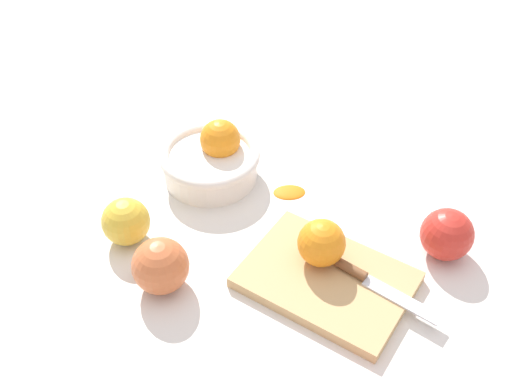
{
  "coord_description": "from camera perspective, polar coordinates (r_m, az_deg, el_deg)",
  "views": [
    {
      "loc": [
        0.22,
        -0.53,
        0.67
      ],
      "look_at": [
        -0.06,
        0.11,
        0.04
      ],
      "focal_mm": 43.33,
      "sensor_mm": 36.0,
      "label": 1
    }
  ],
  "objects": [
    {
      "name": "bowl",
      "position": [
        1.01,
        -4.11,
        3.06
      ],
      "size": [
        0.16,
        0.16,
        0.09
      ],
      "color": "white",
      "rests_on": "ground_plane"
    },
    {
      "name": "citrus_peel",
      "position": [
        0.99,
        3.11,
        0.11
      ],
      "size": [
        0.06,
        0.06,
        0.01
      ],
      "primitive_type": "ellipsoid",
      "rotation": [
        0.0,
        0.0,
        0.5
      ],
      "color": "orange",
      "rests_on": "ground_plane"
    },
    {
      "name": "apple_front_left",
      "position": [
        0.85,
        -8.81,
        -6.76
      ],
      "size": [
        0.08,
        0.08,
        0.08
      ],
      "primitive_type": "sphere",
      "color": "#CC6638",
      "rests_on": "ground_plane"
    },
    {
      "name": "apple_back_right",
      "position": [
        0.92,
        17.21,
        -3.76
      ],
      "size": [
        0.08,
        0.08,
        0.08
      ],
      "primitive_type": "sphere",
      "color": "red",
      "rests_on": "ground_plane"
    },
    {
      "name": "orange_on_board",
      "position": [
        0.85,
        6.07,
        -4.69
      ],
      "size": [
        0.07,
        0.07,
        0.07
      ],
      "primitive_type": "sphere",
      "color": "orange",
      "rests_on": "cutting_board"
    },
    {
      "name": "knife",
      "position": [
        0.85,
        10.7,
        -8.17
      ],
      "size": [
        0.15,
        0.05,
        0.01
      ],
      "color": "silver",
      "rests_on": "cutting_board"
    },
    {
      "name": "ground_plane",
      "position": [
        0.88,
        0.59,
        -7.13
      ],
      "size": [
        2.4,
        2.4,
        0.0
      ],
      "primitive_type": "plane",
      "color": "silver"
    },
    {
      "name": "cutting_board",
      "position": [
        0.87,
        6.51,
        -8.04
      ],
      "size": [
        0.25,
        0.19,
        0.02
      ],
      "primitive_type": "cube",
      "rotation": [
        0.0,
        0.0,
        -0.17
      ],
      "color": "tan",
      "rests_on": "ground_plane"
    },
    {
      "name": "apple_mid_left",
      "position": [
        0.92,
        -11.93,
        -2.68
      ],
      "size": [
        0.07,
        0.07,
        0.07
      ],
      "primitive_type": "sphere",
      "color": "gold",
      "rests_on": "ground_plane"
    }
  ]
}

